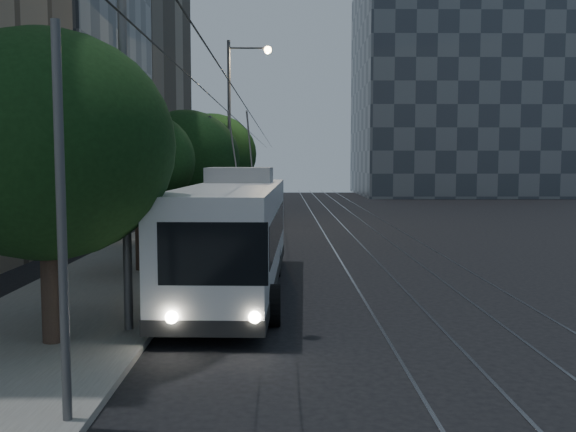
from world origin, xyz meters
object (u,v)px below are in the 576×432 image
Objects in this scene: car_white_a at (252,214)px; pickup_silver at (231,230)px; car_white_d at (252,203)px; streetlamp_near at (142,81)px; streetlamp_far at (236,116)px; car_white_b at (245,213)px; trolleybus at (234,235)px; car_white_c at (264,204)px.

pickup_silver is at bearing -98.24° from car_white_a.
car_white_d is 34.71m from streetlamp_near.
car_white_a is 0.41× the size of streetlamp_far.
streetlamp_far reaches higher than car_white_b.
trolleybus is at bearing -98.67° from pickup_silver.
car_white_d is at bearing 86.91° from car_white_a.
car_white_d reaches higher than car_white_b.
pickup_silver is 0.67× the size of streetlamp_near.
car_white_c is at bearing 81.52° from car_white_a.
trolleybus is 18.88m from car_white_a.
car_white_c is at bearing 81.07° from streetlamp_far.
trolleybus is at bearing -63.05° from car_white_b.
streetlamp_far is (-0.47, -0.51, 5.94)m from car_white_b.
streetlamp_near is at bearing -67.30° from car_white_b.
car_white_c is 0.43× the size of streetlamp_near.
pickup_silver is at bearing -85.16° from car_white_d.
car_white_a is 0.94× the size of car_white_b.
streetlamp_near reaches higher than pickup_silver.
car_white_c is at bearing -22.40° from car_white_d.
car_white_d is (0.00, 9.18, 0.05)m from car_white_b.
car_white_b reaches higher than car_white_c.
car_white_b is at bearing -85.16° from car_white_d.
car_white_d is at bearing 87.21° from streetlamp_far.
car_white_a reaches higher than car_white_b.
car_white_c is at bearing 73.55° from pickup_silver.
streetlamp_far is at bearing 78.85° from pickup_silver.
trolleybus is 1.13× the size of streetlamp_far.
car_white_a is 0.48× the size of streetlamp_near.
car_white_c is at bearing 91.78° from trolleybus.
pickup_silver is 9.87m from car_white_a.
car_white_a reaches higher than car_white_d.
streetlamp_near is at bearing -98.82° from car_white_a.
trolleybus is 2.76× the size of car_white_a.
car_white_c is (0.19, 28.94, -1.07)m from trolleybus.
car_white_d is at bearing 114.73° from car_white_b.
streetlamp_far is at bearing 95.79° from trolleybus.
car_white_b is 1.09× the size of car_white_d.
car_white_b is 1.21× the size of car_white_c.
car_white_d is 11.34m from streetlamp_far.
car_white_a is at bearing -47.23° from car_white_b.
car_white_b is at bearing 102.47° from car_white_a.
trolleybus is 6.56m from streetlamp_near.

